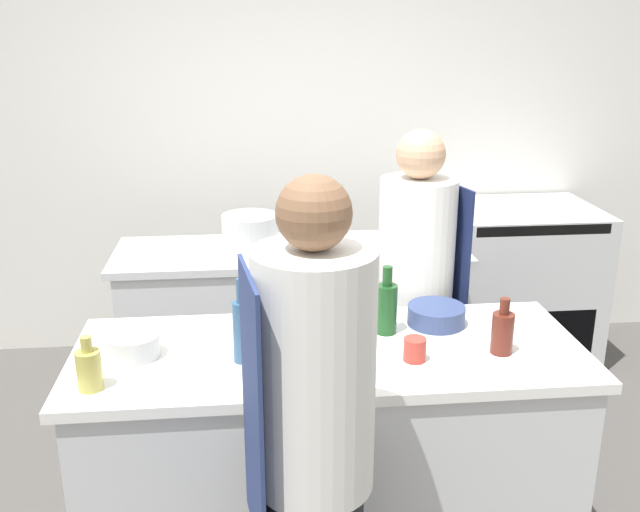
# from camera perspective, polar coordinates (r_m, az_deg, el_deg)

# --- Properties ---
(wall_back) EXTENTS (8.00, 0.06, 2.80)m
(wall_back) POSITION_cam_1_polar(r_m,az_deg,el_deg) (4.60, -2.28, 9.75)
(wall_back) COLOR silver
(wall_back) RESTS_ON ground_plane
(prep_counter) EXTENTS (1.91, 0.75, 0.92)m
(prep_counter) POSITION_cam_1_polar(r_m,az_deg,el_deg) (2.92, 0.72, -15.53)
(prep_counter) COLOR silver
(prep_counter) RESTS_ON ground_plane
(pass_counter) EXTENTS (1.88, 0.61, 0.92)m
(pass_counter) POSITION_cam_1_polar(r_m,az_deg,el_deg) (4.00, -2.27, -5.65)
(pass_counter) COLOR silver
(pass_counter) RESTS_ON ground_plane
(oven_range) EXTENTS (0.94, 0.74, 0.99)m
(oven_range) POSITION_cam_1_polar(r_m,az_deg,el_deg) (4.72, 15.31, -2.07)
(oven_range) COLOR silver
(oven_range) RESTS_ON ground_plane
(chef_at_prep_near) EXTENTS (0.38, 0.36, 1.71)m
(chef_at_prep_near) POSITION_cam_1_polar(r_m,az_deg,el_deg) (2.17, -0.53, -16.03)
(chef_at_prep_near) COLOR black
(chef_at_prep_near) RESTS_ON ground_plane
(chef_at_stove) EXTENTS (0.39, 0.38, 1.64)m
(chef_at_stove) POSITION_cam_1_polar(r_m,az_deg,el_deg) (3.36, 7.58, -3.92)
(chef_at_stove) COLOR black
(chef_at_stove) RESTS_ON ground_plane
(bottle_olive_oil) EXTENTS (0.08, 0.08, 0.27)m
(bottle_olive_oil) POSITION_cam_1_polar(r_m,az_deg,el_deg) (2.79, 5.35, -4.07)
(bottle_olive_oil) COLOR #19471E
(bottle_olive_oil) RESTS_ON prep_counter
(bottle_vinegar) EXTENTS (0.06, 0.06, 0.21)m
(bottle_vinegar) POSITION_cam_1_polar(r_m,az_deg,el_deg) (2.88, 0.25, -3.77)
(bottle_vinegar) COLOR silver
(bottle_vinegar) RESTS_ON prep_counter
(bottle_wine) EXTENTS (0.06, 0.06, 0.32)m
(bottle_wine) POSITION_cam_1_polar(r_m,az_deg,el_deg) (2.56, -6.28, -5.83)
(bottle_wine) COLOR #2D5175
(bottle_wine) RESTS_ON prep_counter
(bottle_cooking_oil) EXTENTS (0.08, 0.08, 0.21)m
(bottle_cooking_oil) POSITION_cam_1_polar(r_m,az_deg,el_deg) (2.71, 14.39, -5.87)
(bottle_cooking_oil) COLOR #5B2319
(bottle_cooking_oil) RESTS_ON prep_counter
(bottle_sauce) EXTENTS (0.08, 0.08, 0.19)m
(bottle_sauce) POSITION_cam_1_polar(r_m,az_deg,el_deg) (2.50, -18.00, -8.55)
(bottle_sauce) COLOR #B2A84C
(bottle_sauce) RESTS_ON prep_counter
(bowl_mixing_large) EXTENTS (0.23, 0.23, 0.08)m
(bowl_mixing_large) POSITION_cam_1_polar(r_m,az_deg,el_deg) (2.92, 9.28, -4.69)
(bowl_mixing_large) COLOR navy
(bowl_mixing_large) RESTS_ON prep_counter
(bowl_prep_small) EXTENTS (0.24, 0.24, 0.05)m
(bowl_prep_small) POSITION_cam_1_polar(r_m,az_deg,el_deg) (2.57, -0.57, -8.06)
(bowl_prep_small) COLOR #B7BABC
(bowl_prep_small) RESTS_ON prep_counter
(bowl_ceramic_blue) EXTENTS (0.19, 0.19, 0.09)m
(bowl_ceramic_blue) POSITION_cam_1_polar(r_m,az_deg,el_deg) (2.70, -14.70, -6.94)
(bowl_ceramic_blue) COLOR #B7BABC
(bowl_ceramic_blue) RESTS_ON prep_counter
(cup) EXTENTS (0.08, 0.08, 0.09)m
(cup) POSITION_cam_1_polar(r_m,az_deg,el_deg) (2.61, 7.59, -7.42)
(cup) COLOR #B2382D
(cup) RESTS_ON prep_counter
(stockpot) EXTENTS (0.30, 0.30, 0.19)m
(stockpot) POSITION_cam_1_polar(r_m,az_deg,el_deg) (3.83, -5.61, 1.94)
(stockpot) COLOR silver
(stockpot) RESTS_ON pass_counter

